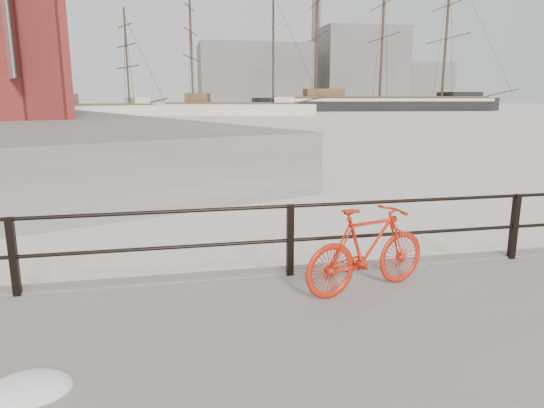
{
  "coord_description": "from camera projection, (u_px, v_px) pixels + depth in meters",
  "views": [
    {
      "loc": [
        -5.05,
        -6.34,
        2.76
      ],
      "look_at": [
        -3.41,
        1.5,
        1.0
      ],
      "focal_mm": 32.0,
      "sensor_mm": 36.0,
      "label": 1
    }
  ],
  "objects": [
    {
      "name": "ground",
      "position": [
        502.0,
        276.0,
        7.66
      ],
      "size": [
        400.0,
        400.0,
        0.0
      ],
      "primitive_type": "plane",
      "color": "white",
      "rests_on": "ground"
    },
    {
      "name": "guardrail",
      "position": [
        514.0,
        227.0,
        7.34
      ],
      "size": [
        28.0,
        0.1,
        1.0
      ],
      "primitive_type": null,
      "color": "black",
      "rests_on": "promenade"
    },
    {
      "name": "bicycle",
      "position": [
        368.0,
        249.0,
        6.09
      ],
      "size": [
        1.82,
        0.77,
        1.1
      ],
      "primitive_type": "imported",
      "rotation": [
        0.0,
        0.0,
        0.29
      ],
      "color": "red",
      "rests_on": "promenade"
    },
    {
      "name": "barque_black",
      "position": [
        379.0,
        111.0,
        102.67
      ],
      "size": [
        62.09,
        24.88,
        34.26
      ],
      "primitive_type": null,
      "rotation": [
        0.0,
        0.0,
        -0.08
      ],
      "color": "black",
      "rests_on": "ground"
    },
    {
      "name": "schooner_mid",
      "position": [
        233.0,
        115.0,
        80.05
      ],
      "size": [
        31.28,
        19.02,
        20.96
      ],
      "primitive_type": null,
      "rotation": [
        0.0,
        0.0,
        -0.24
      ],
      "color": "silver",
      "rests_on": "ground"
    },
    {
      "name": "schooner_left",
      "position": [
        98.0,
        116.0,
        74.56
      ],
      "size": [
        24.39,
        18.12,
        17.08
      ],
      "primitive_type": null,
      "rotation": [
        0.0,
        0.0,
        0.41
      ],
      "color": "beige",
      "rests_on": "ground"
    },
    {
      "name": "industrial_west",
      "position": [
        254.0,
        76.0,
        143.56
      ],
      "size": [
        32.0,
        18.0,
        18.0
      ],
      "primitive_type": "cube",
      "color": "gray",
      "rests_on": "ground"
    },
    {
      "name": "industrial_mid",
      "position": [
        359.0,
        68.0,
        154.69
      ],
      "size": [
        26.0,
        20.0,
        24.0
      ],
      "primitive_type": "cube",
      "color": "gray",
      "rests_on": "ground"
    },
    {
      "name": "industrial_east",
      "position": [
        416.0,
        85.0,
        165.14
      ],
      "size": [
        20.0,
        16.0,
        14.0
      ],
      "primitive_type": "cube",
      "color": "gray",
      "rests_on": "ground"
    },
    {
      "name": "smokestack",
      "position": [
        316.0,
        36.0,
        154.72
      ],
      "size": [
        2.8,
        2.8,
        44.0
      ],
      "primitive_type": "cylinder",
      "color": "gray",
      "rests_on": "ground"
    }
  ]
}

